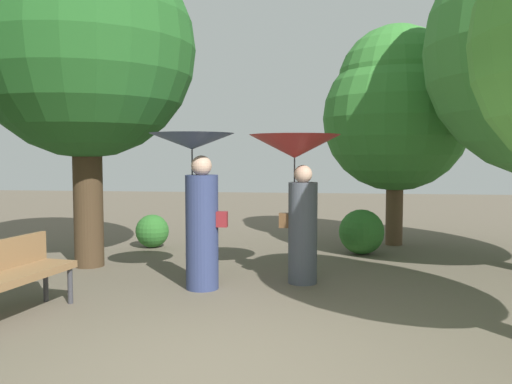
{
  "coord_description": "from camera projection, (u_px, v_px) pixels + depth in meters",
  "views": [
    {
      "loc": [
        0.91,
        -4.0,
        1.74
      ],
      "look_at": [
        0.0,
        3.11,
        1.23
      ],
      "focal_mm": 36.88,
      "sensor_mm": 36.0,
      "label": 1
    }
  ],
  "objects": [
    {
      "name": "ground_plane",
      "position": [
        207.0,
        373.0,
        4.19
      ],
      "size": [
        40.0,
        40.0,
        0.0
      ],
      "primitive_type": "plane",
      "color": "brown"
    },
    {
      "name": "person_left",
      "position": [
        197.0,
        188.0,
        6.78
      ],
      "size": [
        1.1,
        1.1,
        2.02
      ],
      "rotation": [
        0.0,
        0.0,
        1.46
      ],
      "color": "navy",
      "rests_on": "ground"
    },
    {
      "name": "person_right",
      "position": [
        297.0,
        173.0,
        7.07
      ],
      "size": [
        1.23,
        1.23,
        2.01
      ],
      "rotation": [
        0.0,
        0.0,
        1.46
      ],
      "color": "#474C56",
      "rests_on": "ground"
    },
    {
      "name": "park_bench",
      "position": [
        10.0,
        271.0,
        5.56
      ],
      "size": [
        0.72,
        1.56,
        0.83
      ],
      "rotation": [
        0.0,
        0.0,
        1.41
      ],
      "color": "#38383D",
      "rests_on": "ground"
    },
    {
      "name": "tree_mid_left",
      "position": [
        84.0,
        29.0,
        7.98
      ],
      "size": [
        3.36,
        3.36,
        5.61
      ],
      "color": "#42301E",
      "rests_on": "ground"
    },
    {
      "name": "tree_far_back",
      "position": [
        396.0,
        107.0,
        10.02
      ],
      "size": [
        2.78,
        2.78,
        4.2
      ],
      "color": "brown",
      "rests_on": "ground"
    },
    {
      "name": "bush_path_left",
      "position": [
        152.0,
        231.0,
        9.88
      ],
      "size": [
        0.62,
        0.62,
        0.62
      ],
      "primitive_type": "sphere",
      "color": "#2D6B28",
      "rests_on": "ground"
    },
    {
      "name": "bush_path_right",
      "position": [
        362.0,
        232.0,
        9.2
      ],
      "size": [
        0.79,
        0.79,
        0.79
      ],
      "primitive_type": "sphere",
      "color": "#2D6B28",
      "rests_on": "ground"
    }
  ]
}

